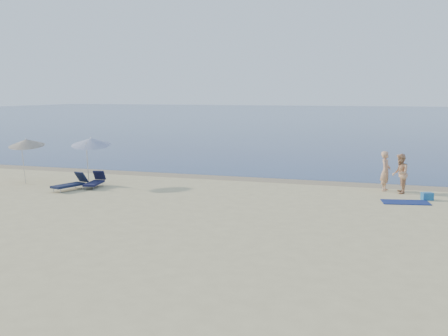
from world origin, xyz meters
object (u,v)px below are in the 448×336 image
object	(u,v)px
person_left	(386,171)
blue_cooler	(427,196)
person_right	(400,174)
umbrella_near	(91,142)

from	to	relation	value
person_left	blue_cooler	bearing A→B (deg)	-126.21
person_right	umbrella_near	distance (m)	14.52
blue_cooler	umbrella_near	xyz separation A→B (m)	(-15.41, -1.05, 1.94)
person_right	umbrella_near	world-z (taller)	umbrella_near
person_left	person_right	size ratio (longest dim) A/B	1.03
umbrella_near	blue_cooler	bearing A→B (deg)	-18.28
person_right	blue_cooler	xyz separation A→B (m)	(1.14, -1.30, -0.73)
blue_cooler	umbrella_near	size ratio (longest dim) A/B	0.18
person_left	blue_cooler	size ratio (longest dim) A/B	4.04
person_right	blue_cooler	size ratio (longest dim) A/B	3.94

